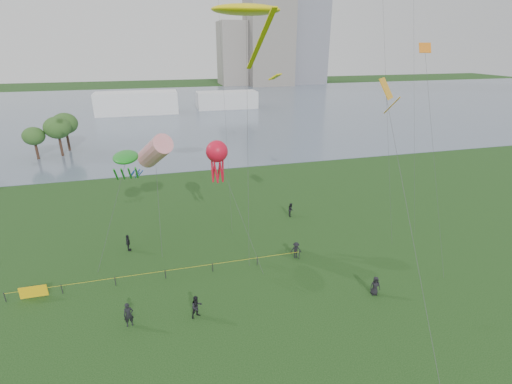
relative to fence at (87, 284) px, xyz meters
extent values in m
plane|color=black|center=(13.42, -12.23, -0.55)|extent=(400.00, 400.00, 0.00)
cube|color=slate|center=(13.42, 87.77, -0.53)|extent=(400.00, 120.00, 0.08)
cube|color=gray|center=(59.42, 149.77, 18.45)|extent=(20.00, 20.00, 38.00)
cube|color=gray|center=(45.42, 155.77, 13.45)|extent=(16.00, 18.00, 28.00)
cube|color=white|center=(1.42, 82.77, 2.45)|extent=(22.00, 8.00, 6.00)
cube|color=silver|center=(27.42, 85.77, 1.95)|extent=(18.00, 7.00, 5.00)
cylinder|color=#372319|center=(-9.64, 45.69, 1.00)|extent=(0.44, 0.44, 3.12)
ellipsoid|color=#366026|center=(-9.64, 45.69, 4.50)|extent=(4.43, 4.43, 3.74)
cylinder|color=#372319|center=(-13.73, 41.09, 0.69)|extent=(0.44, 0.44, 2.49)
ellipsoid|color=#366026|center=(-13.73, 41.09, 3.49)|extent=(3.54, 3.54, 2.99)
cylinder|color=#372319|center=(-10.14, 42.17, 1.00)|extent=(0.44, 0.44, 3.11)
ellipsoid|color=#366026|center=(-10.14, 42.17, 4.49)|extent=(4.43, 4.43, 3.73)
cylinder|color=black|center=(-5.88, 0.00, -0.13)|extent=(0.07, 0.07, 0.85)
cylinder|color=black|center=(-1.88, 0.00, -0.13)|extent=(0.07, 0.07, 0.85)
cylinder|color=black|center=(2.12, 0.00, -0.13)|extent=(0.07, 0.07, 0.85)
cylinder|color=black|center=(6.12, 0.00, -0.13)|extent=(0.07, 0.07, 0.85)
cylinder|color=black|center=(10.12, 0.00, -0.13)|extent=(0.07, 0.07, 0.85)
cylinder|color=black|center=(14.12, 0.00, -0.13)|extent=(0.07, 0.07, 0.85)
cylinder|color=black|center=(18.12, 0.00, -0.13)|extent=(0.07, 0.07, 0.85)
cylinder|color=yellow|center=(6.12, 0.00, 0.19)|extent=(24.00, 0.03, 0.03)
cube|color=yellow|center=(-3.88, 0.00, 0.00)|extent=(2.00, 0.04, 1.00)
imported|color=black|center=(8.17, -5.41, 0.32)|extent=(1.04, 0.94, 1.75)
imported|color=black|center=(17.89, 0.29, 0.24)|extent=(1.10, 0.72, 1.59)
imported|color=black|center=(2.87, 5.55, 0.28)|extent=(0.51, 1.02, 1.67)
imported|color=black|center=(22.00, -6.38, 0.24)|extent=(0.88, 0.68, 1.59)
imported|color=black|center=(3.48, -5.11, 0.36)|extent=(0.73, 0.54, 1.83)
imported|color=black|center=(20.49, 8.91, 0.23)|extent=(0.81, 0.92, 1.57)
cylinder|color=#3F3F42|center=(13.89, 2.31, 9.92)|extent=(1.00, 4.39, 20.96)
ellipsoid|color=yellow|center=(14.37, 4.49, 20.40)|extent=(5.66, 3.54, 0.88)
cube|color=yellow|center=(14.37, 0.29, 18.00)|extent=(0.36, 6.98, 4.09)
cube|color=yellow|center=(14.37, -3.51, 15.90)|extent=(0.95, 0.95, 0.42)
cylinder|color=#3F3F42|center=(6.05, 5.19, 4.07)|extent=(0.30, 3.30, 9.26)
cylinder|color=red|center=(6.18, 6.83, 8.70)|extent=(3.76, 5.18, 3.88)
cylinder|color=blue|center=(4.78, 5.63, 7.10)|extent=(0.60, 1.13, 0.88)
cylinder|color=blue|center=(4.51, 6.01, 7.10)|extent=(0.60, 1.13, 0.88)
cylinder|color=blue|center=(4.06, 5.86, 7.10)|extent=(0.60, 1.13, 0.88)
cylinder|color=blue|center=(4.06, 5.39, 7.10)|extent=(0.60, 1.13, 0.88)
cylinder|color=blue|center=(4.51, 5.25, 7.10)|extent=(0.60, 1.13, 0.88)
cylinder|color=#3F3F42|center=(2.09, 3.80, 4.14)|extent=(3.35, 2.73, 9.39)
ellipsoid|color=#18851C|center=(3.74, 5.15, 8.83)|extent=(2.13, 3.83, 0.75)
cylinder|color=#18851C|center=(2.94, 3.55, 7.83)|extent=(0.16, 1.79, 1.54)
cylinder|color=#18851C|center=(3.49, 3.55, 7.83)|extent=(0.16, 1.79, 1.54)
cylinder|color=#18851C|center=(4.04, 3.55, 7.83)|extent=(0.16, 1.79, 1.54)
cylinder|color=#18851C|center=(4.59, 3.55, 7.83)|extent=(0.16, 1.79, 1.54)
cylinder|color=#3F3F42|center=(12.98, 1.84, 4.09)|extent=(2.62, 6.86, 9.30)
sphere|color=red|center=(11.68, 5.26, 8.73)|extent=(2.03, 2.03, 2.03)
cylinder|color=red|center=(12.18, 5.26, 7.13)|extent=(0.18, 0.54, 2.60)
cylinder|color=red|center=(11.93, 5.69, 7.13)|extent=(0.49, 0.36, 2.61)
cylinder|color=red|center=(11.43, 5.69, 7.13)|extent=(0.49, 0.36, 2.61)
cylinder|color=red|center=(11.18, 5.26, 7.13)|extent=(0.18, 0.54, 2.60)
cylinder|color=red|center=(11.43, 4.82, 7.13)|extent=(0.49, 0.36, 2.61)
cylinder|color=red|center=(11.93, 4.82, 7.13)|extent=(0.49, 0.36, 2.61)
cylinder|color=#3F3F42|center=(20.92, -10.76, 7.25)|extent=(2.09, 12.43, 15.63)
cube|color=orange|center=(21.95, -4.55, 15.06)|extent=(1.66, 1.66, 1.36)
cylinder|color=orange|center=(21.95, -5.45, 14.06)|extent=(0.08, 1.58, 1.35)
cube|color=orange|center=(27.56, -0.63, 17.59)|extent=(0.97, 0.68, 0.76)
camera|label=1|loc=(6.79, -27.40, 17.91)|focal=26.00mm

